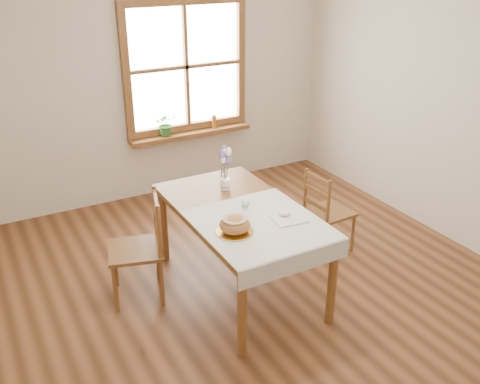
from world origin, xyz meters
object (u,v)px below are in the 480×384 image
object	(u,v)px
chair_left	(135,248)
bread_plate	(235,232)
dining_table	(240,218)
flower_vase	(225,185)
chair_right	(330,211)

from	to	relation	value
chair_left	bread_plate	size ratio (longest dim) A/B	3.40
dining_table	flower_vase	xyz separation A→B (m)	(0.07, 0.39, 0.13)
flower_vase	chair_left	bearing A→B (deg)	-174.31
dining_table	bread_plate	xyz separation A→B (m)	(-0.23, -0.34, 0.10)
chair_left	chair_right	distance (m)	1.86
bread_plate	flower_vase	xyz separation A→B (m)	(0.30, 0.73, 0.03)
dining_table	chair_left	distance (m)	0.88
flower_vase	dining_table	bearing A→B (deg)	-99.60
dining_table	chair_left	xyz separation A→B (m)	(-0.80, 0.30, -0.21)
dining_table	bread_plate	distance (m)	0.42
chair_left	dining_table	bearing A→B (deg)	85.59
dining_table	flower_vase	size ratio (longest dim) A/B	16.81
chair_right	bread_plate	size ratio (longest dim) A/B	3.06
chair_right	flower_vase	bearing A→B (deg)	74.18
dining_table	chair_left	world-z (taller)	chair_left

